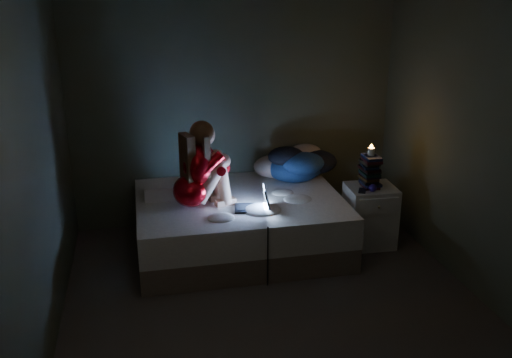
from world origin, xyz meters
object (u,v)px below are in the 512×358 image
object	(u,v)px
woman	(190,166)
phone	(363,191)
laptop	(252,198)
candle	(371,150)
bed	(240,224)
nightstand	(370,216)

from	to	relation	value
woman	phone	size ratio (longest dim) A/B	6.15
laptop	candle	world-z (taller)	candle
laptop	phone	xyz separation A→B (m)	(1.16, 0.04, -0.03)
laptop	phone	bearing A→B (deg)	11.66
candle	phone	xyz separation A→B (m)	(-0.11, -0.12, -0.39)
bed	phone	world-z (taller)	phone
woman	nightstand	distance (m)	1.98
bed	laptop	xyz separation A→B (m)	(0.06, -0.31, 0.40)
candle	bed	bearing A→B (deg)	173.14
woman	candle	size ratio (longest dim) A/B	10.76
nightstand	phone	world-z (taller)	phone
nightstand	phone	xyz separation A→B (m)	(-0.14, -0.10, 0.33)
nightstand	candle	xyz separation A→B (m)	(-0.03, 0.01, 0.72)
woman	nightstand	xyz separation A→B (m)	(1.86, -0.01, -0.68)
nightstand	candle	size ratio (longest dim) A/B	8.12
bed	woman	xyz separation A→B (m)	(-0.50, -0.17, 0.72)
laptop	bed	bearing A→B (deg)	111.05
woman	bed	bearing A→B (deg)	1.75
bed	woman	world-z (taller)	woman
nightstand	bed	bearing A→B (deg)	175.10
laptop	nightstand	xyz separation A→B (m)	(1.30, 0.14, -0.37)
nightstand	candle	distance (m)	0.72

